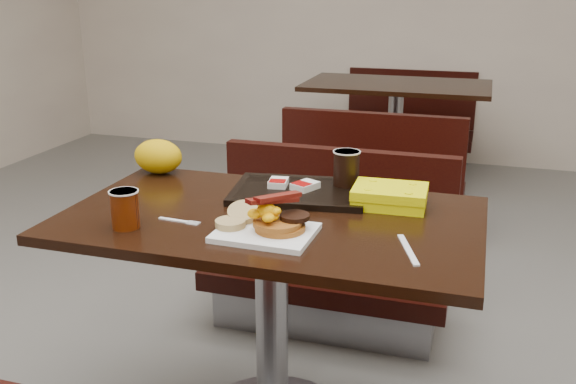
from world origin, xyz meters
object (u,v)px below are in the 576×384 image
(table_far, at_px, (394,139))
(pancake_stack, at_px, (280,225))
(table_near, at_px, (272,329))
(clamshell, at_px, (390,196))
(platter, at_px, (265,233))
(knife, at_px, (408,250))
(hashbrown_sleeve_right, at_px, (305,186))
(hashbrown_sleeve_left, at_px, (278,183))
(tray, at_px, (299,192))
(bench_far_s, at_px, (377,168))
(coffee_cup_far, at_px, (346,168))
(fork, at_px, (173,220))
(paper_bag, at_px, (158,156))
(coffee_cup_near, at_px, (125,209))
(bench_near_n, at_px, (327,247))
(bench_far_n, at_px, (407,120))

(table_far, xyz_separation_m, pancake_stack, (0.07, -2.74, 0.40))
(table_near, distance_m, clamshell, 0.54)
(platter, relative_size, knife, 1.35)
(pancake_stack, relative_size, hashbrown_sleeve_right, 1.67)
(hashbrown_sleeve_right, bearing_deg, hashbrown_sleeve_left, -158.89)
(table_far, relative_size, knife, 6.29)
(pancake_stack, relative_size, tray, 0.33)
(table_near, xyz_separation_m, knife, (0.41, -0.14, 0.38))
(hashbrown_sleeve_right, bearing_deg, bench_far_s, 117.23)
(tray, xyz_separation_m, coffee_cup_far, (0.13, 0.08, 0.07))
(fork, distance_m, coffee_cup_far, 0.58)
(knife, relative_size, clamshell, 0.87)
(bench_far_s, relative_size, paper_bag, 5.77)
(table_near, xyz_separation_m, platter, (0.04, -0.15, 0.38))
(fork, relative_size, tray, 0.31)
(platter, bearing_deg, tray, 92.99)
(pancake_stack, bearing_deg, tray, 97.75)
(coffee_cup_near, relative_size, paper_bag, 0.61)
(knife, distance_m, clamshell, 0.34)
(paper_bag, bearing_deg, coffee_cup_near, -71.73)
(knife, relative_size, paper_bag, 1.10)
(knife, bearing_deg, pancake_stack, -109.82)
(knife, xyz_separation_m, coffee_cup_far, (-0.25, 0.42, 0.07))
(bench_near_n, relative_size, coffee_cup_near, 9.45)
(paper_bag, bearing_deg, platter, -38.68)
(pancake_stack, distance_m, hashbrown_sleeve_right, 0.34)
(coffee_cup_near, xyz_separation_m, hashbrown_sleeve_right, (0.39, 0.41, -0.02))
(table_far, bearing_deg, table_near, -90.00)
(platter, distance_m, fork, 0.29)
(bench_far_n, xyz_separation_m, knife, (0.41, -3.44, 0.39))
(tray, bearing_deg, platter, -96.49)
(platter, xyz_separation_m, pancake_stack, (0.04, 0.01, 0.02))
(knife, distance_m, coffee_cup_far, 0.50)
(bench_far_n, height_order, coffee_cup_far, coffee_cup_far)
(table_far, height_order, bench_far_s, table_far)
(table_far, distance_m, paper_bag, 2.41)
(table_far, relative_size, coffee_cup_far, 10.63)
(bench_far_s, height_order, coffee_cup_near, coffee_cup_near)
(table_near, bearing_deg, platter, -76.77)
(table_near, height_order, bench_far_s, table_near)
(clamshell, distance_m, paper_bag, 0.84)
(hashbrown_sleeve_left, distance_m, paper_bag, 0.47)
(bench_far_s, height_order, platter, platter)
(knife, bearing_deg, hashbrown_sleeve_left, -146.91)
(table_near, relative_size, hashbrown_sleeve_left, 15.42)
(table_near, xyz_separation_m, coffee_cup_near, (-0.35, -0.21, 0.43))
(knife, height_order, coffee_cup_far, coffee_cup_far)
(hashbrown_sleeve_left, relative_size, clamshell, 0.36)
(knife, relative_size, hashbrown_sleeve_right, 2.35)
(platter, relative_size, tray, 0.62)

